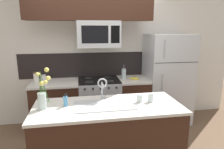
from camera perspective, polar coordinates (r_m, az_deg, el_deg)
rear_partition at (r=4.07m, az=-0.21°, el=5.19°), size 5.20×0.10×2.60m
splash_band at (r=4.00m, az=-4.32°, el=2.84°), size 2.98×0.01×0.48m
back_counter_left at (r=3.88m, az=-15.59°, el=-8.60°), size 0.86×0.65×0.91m
back_counter_right at (r=3.99m, az=5.82°, el=-7.55°), size 0.58×0.65×0.91m
stove_range at (r=3.87m, az=-3.68°, el=-8.08°), size 0.76×0.64×0.93m
microwave at (r=3.59m, az=-3.95°, el=11.43°), size 0.74×0.40×0.45m
upper_cabinet_band at (r=3.58m, az=-6.41°, el=19.84°), size 2.15×0.34×0.60m
refrigerator at (r=4.13m, az=15.37°, el=-1.16°), size 0.86×0.74×1.75m
storage_jar_tall at (r=3.79m, az=-20.82°, el=-0.78°), size 0.09×0.09×0.19m
storage_jar_medium at (r=3.78m, az=-18.97°, el=-1.12°), size 0.10×0.10×0.14m
banana_bunch at (r=3.80m, az=6.41°, el=-1.12°), size 0.19×0.12×0.07m
french_press at (r=3.85m, az=3.39°, el=0.31°), size 0.09×0.09×0.27m
island_counter at (r=2.76m, az=-1.13°, el=-17.54°), size 1.86×0.79×0.91m
kitchen_sink at (r=2.57m, az=-2.17°, el=-10.22°), size 0.76×0.42×0.16m
sink_faucet at (r=2.68m, az=-2.80°, el=-3.23°), size 0.14×0.14×0.31m
dish_soap_bottle at (r=2.57m, az=-13.15°, el=-7.36°), size 0.06×0.05×0.16m
drinking_glass at (r=2.66m, az=7.84°, el=-6.74°), size 0.07×0.07×0.10m
spare_glass at (r=2.70m, az=11.00°, el=-6.48°), size 0.07×0.07×0.11m
flower_vase at (r=2.53m, az=-19.19°, el=-5.91°), size 0.16×0.12×0.50m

